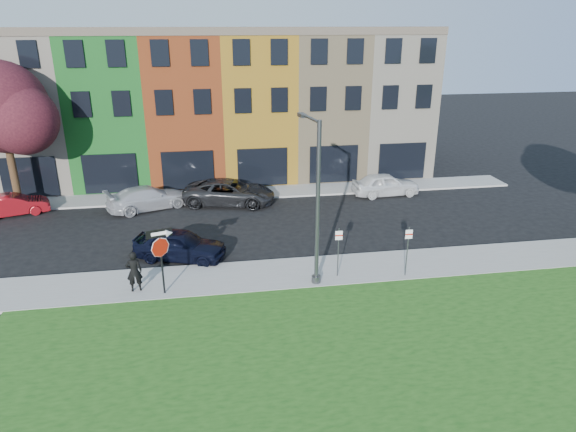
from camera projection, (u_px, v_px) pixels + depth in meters
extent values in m
plane|color=black|center=(309.00, 308.00, 20.66)|extent=(120.00, 120.00, 0.00)
cube|color=gray|center=(338.00, 270.00, 23.70)|extent=(40.00, 3.00, 0.12)
cube|color=gray|center=(220.00, 194.00, 34.02)|extent=(40.00, 2.40, 0.12)
cube|color=#B9AC99|center=(42.00, 109.00, 36.19)|extent=(5.00, 10.00, 10.00)
cube|color=green|center=(116.00, 108.00, 36.94)|extent=(5.00, 10.00, 10.00)
cube|color=#B4481E|center=(186.00, 106.00, 37.69)|extent=(5.00, 10.00, 10.00)
cube|color=gold|center=(254.00, 104.00, 38.44)|extent=(5.00, 10.00, 10.00)
cube|color=#94815F|center=(319.00, 103.00, 39.19)|extent=(5.00, 10.00, 10.00)
cube|color=#B1A896|center=(382.00, 101.00, 39.94)|extent=(5.00, 10.00, 10.00)
cube|color=black|center=(226.00, 169.00, 34.64)|extent=(30.00, 0.12, 2.60)
cylinder|color=black|center=(162.00, 263.00, 21.09)|extent=(0.08, 0.08, 2.81)
cylinder|color=white|center=(160.00, 247.00, 20.82)|extent=(0.83, 0.27, 0.86)
cylinder|color=#9A1608|center=(160.00, 248.00, 20.79)|extent=(0.79, 0.25, 0.82)
cube|color=black|center=(159.00, 233.00, 20.60)|extent=(1.02, 0.33, 0.34)
cube|color=white|center=(159.00, 234.00, 20.57)|extent=(0.64, 0.20, 0.14)
imported|color=black|center=(134.00, 271.00, 21.46)|extent=(0.76, 0.58, 1.80)
imported|color=black|center=(180.00, 245.00, 24.68)|extent=(4.57, 5.54, 1.50)
imported|color=maroon|center=(13.00, 205.00, 30.35)|extent=(3.60, 4.68, 1.28)
imported|color=#A8A9AD|center=(148.00, 198.00, 31.35)|extent=(5.62, 6.40, 1.43)
imported|color=black|center=(229.00, 192.00, 32.15)|extent=(5.08, 6.79, 1.57)
imported|color=silver|center=(386.00, 184.00, 33.84)|extent=(2.26, 4.59, 1.50)
cylinder|color=#474A4D|center=(318.00, 206.00, 21.21)|extent=(0.18, 0.18, 7.10)
cylinder|color=#474A4D|center=(316.00, 279.00, 22.42)|extent=(0.40, 0.40, 0.30)
cylinder|color=#474A4D|center=(311.00, 118.00, 20.87)|extent=(0.41, 2.00, 0.12)
cube|color=#474A4D|center=(302.00, 115.00, 21.87)|extent=(0.33, 0.58, 0.16)
cylinder|color=#474A4D|center=(338.00, 252.00, 22.63)|extent=(0.05, 0.05, 2.30)
cube|color=white|center=(339.00, 235.00, 22.31)|extent=(0.32, 0.04, 0.42)
cube|color=#9A1608|center=(339.00, 236.00, 22.29)|extent=(0.32, 0.03, 0.06)
cylinder|color=#474A4D|center=(407.00, 252.00, 22.67)|extent=(0.05, 0.05, 2.34)
cube|color=white|center=(409.00, 234.00, 22.34)|extent=(0.32, 0.02, 0.42)
cube|color=#9A1608|center=(409.00, 234.00, 22.32)|extent=(0.32, 0.01, 0.06)
cylinder|color=black|center=(14.00, 174.00, 30.68)|extent=(0.44, 0.44, 4.29)
sphere|color=black|center=(0.00, 107.00, 29.26)|extent=(5.25, 5.25, 5.25)
sphere|color=black|center=(23.00, 120.00, 28.96)|extent=(3.94, 3.94, 3.94)
sphere|color=black|center=(5.00, 89.00, 29.46)|extent=(3.15, 3.15, 3.15)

